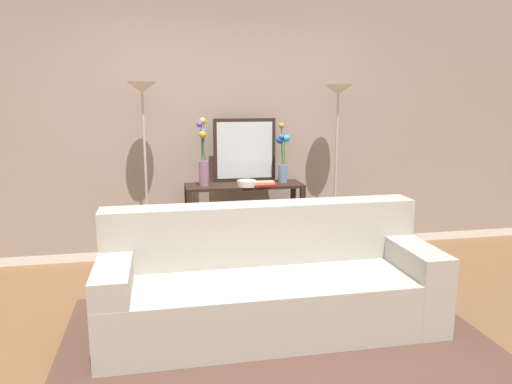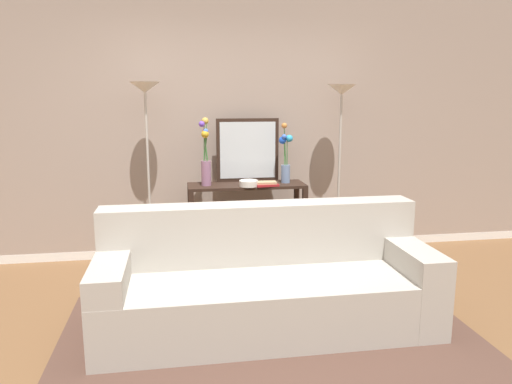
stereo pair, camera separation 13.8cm
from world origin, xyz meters
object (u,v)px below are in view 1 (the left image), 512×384
at_px(floor_lamp_right, 337,123).
at_px(vase_tall_flowers, 203,157).
at_px(wall_mirror, 245,150).
at_px(fruit_bowl, 247,183).
at_px(console_table, 244,209).
at_px(book_row_under_console, 217,259).
at_px(vase_short_flowers, 283,158).
at_px(book_stack, 264,184).
at_px(couch, 269,285).
at_px(floor_lamp_left, 144,124).

bearing_deg(floor_lamp_right, vase_tall_flowers, 179.29).
bearing_deg(wall_mirror, fruit_bowl, -96.69).
relative_size(console_table, book_row_under_console, 3.17).
distance_m(wall_mirror, fruit_bowl, 0.42).
bearing_deg(book_row_under_console, vase_short_flowers, 1.05).
xyz_separation_m(console_table, book_stack, (0.18, -0.13, 0.28)).
height_order(couch, floor_lamp_left, floor_lamp_left).
bearing_deg(book_row_under_console, couch, -81.36).
height_order(console_table, vase_tall_flowers, vase_tall_flowers).
height_order(couch, fruit_bowl, fruit_bowl).
bearing_deg(console_table, wall_mirror, 77.48).
distance_m(wall_mirror, vase_tall_flowers, 0.48).
xyz_separation_m(floor_lamp_right, wall_mirror, (-0.92, 0.19, -0.27)).
bearing_deg(wall_mirror, floor_lamp_left, -168.91).
xyz_separation_m(floor_lamp_right, vase_short_flowers, (-0.56, 0.04, -0.34)).
xyz_separation_m(fruit_bowl, book_row_under_console, (-0.29, 0.13, -0.80)).
distance_m(couch, floor_lamp_right, 2.05).
xyz_separation_m(vase_short_flowers, book_row_under_console, (-0.68, -0.01, -1.02)).
height_order(console_table, vase_short_flowers, vase_short_flowers).
height_order(wall_mirror, book_row_under_console, wall_mirror).
relative_size(console_table, vase_short_flowers, 1.93).
relative_size(couch, book_row_under_console, 6.53).
bearing_deg(floor_lamp_right, floor_lamp_left, 180.00).
height_order(console_table, floor_lamp_right, floor_lamp_right).
bearing_deg(book_stack, floor_lamp_right, 7.69).
relative_size(wall_mirror, fruit_bowl, 3.45).
distance_m(floor_lamp_right, book_stack, 0.97).
bearing_deg(wall_mirror, book_stack, -64.67).
height_order(floor_lamp_right, vase_short_flowers, floor_lamp_right).
bearing_deg(fruit_bowl, floor_lamp_left, 174.15).
xyz_separation_m(wall_mirror, vase_tall_flowers, (-0.44, -0.18, -0.04)).
relative_size(floor_lamp_left, vase_short_flowers, 3.00).
bearing_deg(book_stack, fruit_bowl, 177.93).
distance_m(vase_short_flowers, book_stack, 0.35).
xyz_separation_m(couch, vase_short_flowers, (0.47, 1.44, 0.76)).
relative_size(fruit_bowl, book_row_under_console, 0.51).
bearing_deg(vase_short_flowers, floor_lamp_left, -178.24).
relative_size(floor_lamp_left, book_stack, 7.85).
distance_m(wall_mirror, book_stack, 0.45).
distance_m(floor_lamp_right, book_row_under_console, 1.84).
relative_size(couch, wall_mirror, 3.75).
relative_size(floor_lamp_right, fruit_bowl, 9.62).
distance_m(console_table, fruit_bowl, 0.32).
height_order(floor_lamp_left, vase_tall_flowers, floor_lamp_left).
distance_m(vase_short_flowers, fruit_bowl, 0.47).
bearing_deg(vase_short_flowers, floor_lamp_right, -4.31).
height_order(wall_mirror, book_stack, wall_mirror).
distance_m(couch, vase_tall_flowers, 1.66).
height_order(floor_lamp_left, fruit_bowl, floor_lamp_left).
bearing_deg(book_stack, vase_short_flowers, 33.57).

